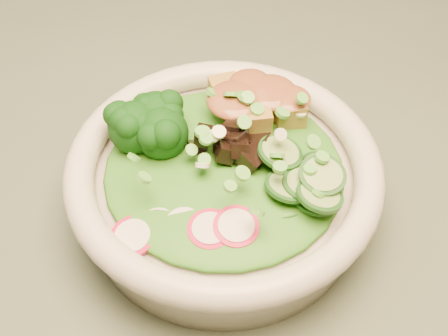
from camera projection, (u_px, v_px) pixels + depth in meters
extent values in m
cube|color=#495748|center=(193.00, 269.00, 0.49)|extent=(1.20, 0.80, 0.03)
cylinder|color=beige|center=(224.00, 193.00, 0.50)|extent=(0.22, 0.22, 0.05)
torus|color=beige|center=(224.00, 168.00, 0.47)|extent=(0.24, 0.24, 0.02)
ellipsoid|color=#246214|center=(224.00, 167.00, 0.47)|extent=(0.18, 0.18, 0.02)
ellipsoid|color=brown|center=(252.00, 99.00, 0.49)|extent=(0.06, 0.05, 0.01)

